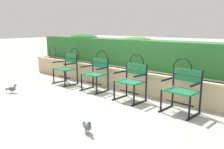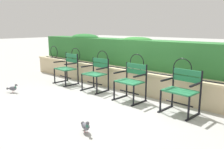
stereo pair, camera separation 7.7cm
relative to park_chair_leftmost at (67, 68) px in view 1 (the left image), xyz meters
name	(u,v)px [view 1 (the left image)]	position (x,y,z in m)	size (l,w,h in m)	color
ground_plane	(110,98)	(1.90, -0.21, -0.47)	(60.00, 60.00, 0.00)	#ADADA8
stone_wall	(132,80)	(1.90, 0.60, -0.18)	(8.30, 0.41, 0.57)	#C6B289
iron_arch_fence	(120,62)	(1.58, 0.53, 0.27)	(7.74, 0.02, 0.42)	black
hedge_row	(143,52)	(1.88, 1.12, 0.49)	(8.13, 0.67, 0.84)	#2D7033
park_chair_leftmost	(67,68)	(0.00, 0.00, 0.00)	(0.63, 0.55, 0.88)	#237547
park_chair_centre_left	(96,73)	(1.17, 0.04, -0.01)	(0.59, 0.55, 0.84)	#237547
park_chair_centre_right	(132,80)	(2.36, -0.01, -0.01)	(0.62, 0.54, 0.83)	#237547
park_chair_rightmost	(182,89)	(3.54, 0.03, -0.01)	(0.65, 0.55, 0.84)	#237547
pigeon_near_chairs	(87,126)	(2.84, -1.80, -0.36)	(0.28, 0.17, 0.22)	#5B5B66
pigeon_far_side	(12,89)	(-0.23, -1.54, -0.36)	(0.25, 0.22, 0.22)	#5B5B66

